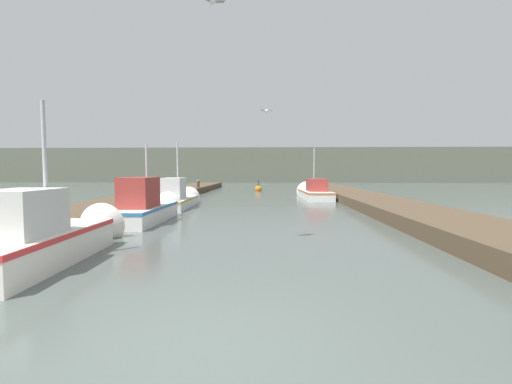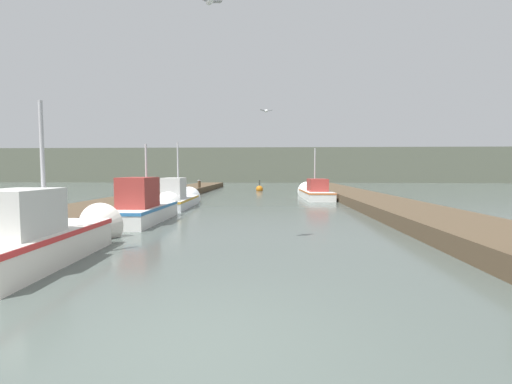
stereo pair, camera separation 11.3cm
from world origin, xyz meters
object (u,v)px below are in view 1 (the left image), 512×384
Objects in this scene: fishing_boat_3 at (313,192)px; mooring_piling_0 at (322,187)px; seagull_1 at (266,111)px; fishing_boat_1 at (149,207)px; mooring_piling_1 at (198,187)px; fishing_boat_2 at (179,198)px; fishing_boat_0 at (52,236)px; channel_buoy at (258,189)px; seagull_lead at (212,1)px.

fishing_boat_3 is 4.12m from mooring_piling_0.
mooring_piling_0 is 13.65m from seagull_1.
mooring_piling_0 is (8.62, 14.69, 0.08)m from fishing_boat_1.
mooring_piling_1 is 1.96× the size of seagull_1.
mooring_piling_0 is at bearing 59.11° from fishing_boat_1.
seagull_1 is (4.53, -2.59, 3.97)m from fishing_boat_2.
seagull_1 reaches higher than fishing_boat_1.
mooring_piling_0 is (8.81, 9.80, 0.16)m from fishing_boat_2.
channel_buoy is (3.50, 24.02, -0.32)m from fishing_boat_0.
seagull_lead is (3.26, -4.91, 4.99)m from fishing_boat_1.
fishing_boat_1 reaches higher than channel_buoy.
fishing_boat_1 is at bearing -127.11° from fishing_boat_3.
mooring_piling_0 is at bearing 64.29° from fishing_boat_0.
fishing_boat_1 is 4.90m from fishing_boat_2.
seagull_lead is at bearing 9.04° from fishing_boat_0.
fishing_boat_0 is 20.56m from mooring_piling_1.
seagull_lead is at bearing -105.30° from mooring_piling_0.
mooring_piling_0 is at bearing -35.90° from channel_buoy.
fishing_boat_1 is (0.04, 5.59, 0.01)m from fishing_boat_0.
fishing_boat_0 is 10.49m from fishing_boat_2.
fishing_boat_0 is 4.35× the size of mooring_piling_1.
mooring_piling_0 is 1.01× the size of channel_buoy.
seagull_1 is (1.09, 7.22, -1.11)m from seagull_lead.
fishing_boat_2 is at bearing -105.10° from channel_buoy.
fishing_boat_1 is at bearing 87.00° from fishing_boat_0.
fishing_boat_1 is 17.03m from mooring_piling_0.
channel_buoy is at bearing 36.35° from mooring_piling_1.
fishing_boat_0 is at bearing -98.29° from channel_buoy.
mooring_piling_1 is 14.35m from seagull_1.
fishing_boat_0 is at bearing -90.89° from fishing_boat_1.
fishing_boat_3 is at bearing 62.87° from fishing_boat_0.
fishing_boat_1 is at bearing -120.40° from mooring_piling_0.
seagull_1 reaches higher than fishing_boat_0.
seagull_1 reaches higher than mooring_piling_0.
fishing_boat_3 is at bearing -134.20° from seagull_lead.
fishing_boat_1 is 18.75m from channel_buoy.
fishing_boat_0 is at bearing -17.68° from seagull_lead.
fishing_boat_0 is at bearing -113.11° from mooring_piling_0.
seagull_1 is at bearing -109.04° from mooring_piling_0.
mooring_piling_0 is 20.91m from seagull_lead.
mooring_piling_0 is at bearing -134.62° from seagull_lead.
fishing_boat_3 reaches higher than mooring_piling_1.
fishing_boat_0 is at bearing -86.52° from mooring_piling_1.
fishing_boat_1 is 14.98m from mooring_piling_1.
seagull_lead is at bearing -90.51° from channel_buoy.
fishing_boat_2 is 9.48× the size of seagull_1.
fishing_boat_2 is 4.63× the size of channel_buoy.
mooring_piling_0 is (1.20, 3.94, 0.18)m from fishing_boat_3.
mooring_piling_1 is 5.91m from channel_buoy.
channel_buoy is 16.68m from seagull_1.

